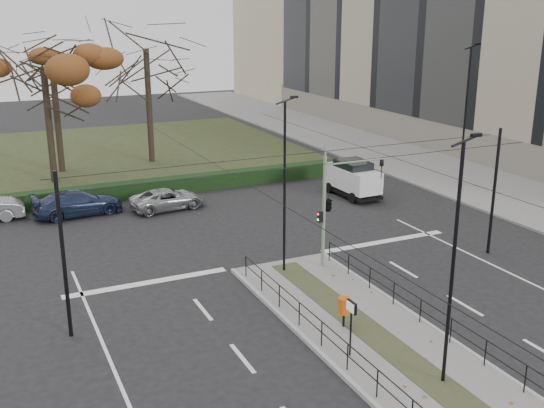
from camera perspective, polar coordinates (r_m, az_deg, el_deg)
The scene contains 20 objects.
ground at distance 25.09m, azimuth 5.64°, elevation -9.21°, with size 140.00×140.00×0.00m, color black.
median_island at distance 23.19m, azimuth 8.84°, elevation -11.44°, with size 4.40×15.00×0.14m, color slate.
sidewalk_east at distance 52.03m, azimuth 10.48°, elevation 4.38°, with size 8.00×90.00×0.14m, color slate.
park at distance 52.76m, azimuth -18.31°, elevation 3.95°, with size 38.00×26.00×0.10m, color #262F17.
hedge at distance 39.73m, azimuth -15.88°, elevation 0.83°, with size 38.00×1.00×1.00m, color black.
apartment_block at distance 58.71m, azimuth 18.15°, elevation 15.39°, with size 13.09×52.10×21.64m.
median_railing at distance 22.70m, azimuth 9.08°, elevation -9.53°, with size 4.14×13.24×0.92m.
catenary at distance 25.13m, azimuth 3.99°, elevation -0.72°, with size 20.00×34.00×6.00m.
traffic_light at distance 27.76m, azimuth 5.21°, elevation 0.15°, with size 3.40×1.94×5.00m.
litter_bin at distance 23.08m, azimuth 6.47°, elevation -9.08°, with size 0.43×0.43×1.11m.
info_panel at distance 20.96m, azimuth 7.12°, elevation -9.69°, with size 0.11×0.50×1.94m.
streetlamp_median_near at distance 19.17m, azimuth 15.97°, elevation -5.10°, with size 0.64×0.13×7.64m.
streetlamp_median_far at distance 26.78m, azimuth 1.16°, elevation 1.69°, with size 0.63×0.13×7.58m.
streetlamp_sidewalk at distance 42.99m, azimuth 16.96°, elevation 7.69°, with size 0.75×0.15×9.01m.
parked_car_third at distance 37.37m, azimuth -17.01°, elevation 0.09°, with size 1.99×4.90×1.42m, color #1D2744.
parked_car_fourth at distance 37.40m, azimuth -9.33°, elevation 0.44°, with size 1.99×4.32×1.20m, color #929398.
white_van at distance 39.67m, azimuth 7.24°, elevation 2.34°, with size 2.03×4.18×2.25m.
rust_tree at distance 43.96m, azimuth -19.81°, elevation 11.40°, with size 8.70×8.70×9.88m.
bare_tree_center at distance 48.54m, azimuth -11.20°, elevation 12.80°, with size 7.65×7.65×11.15m.
bare_tree_near at distance 46.90m, azimuth -19.14°, elevation 11.89°, with size 6.08×6.08×10.94m.
Camera 1 is at (-11.70, -19.31, 10.93)m, focal length 42.00 mm.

